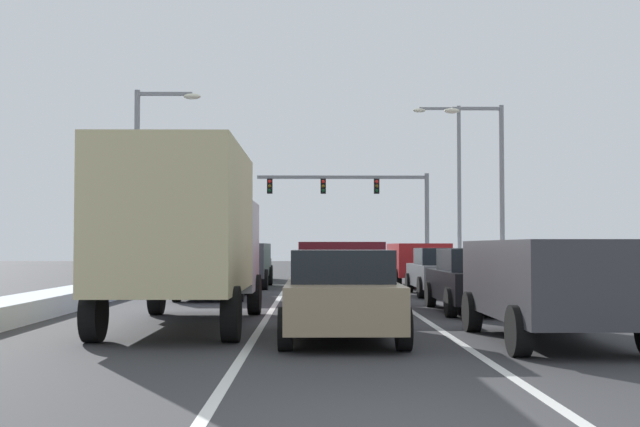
{
  "coord_description": "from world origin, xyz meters",
  "views": [
    {
      "loc": [
        -0.71,
        -7.05,
        1.58
      ],
      "look_at": [
        -0.27,
        37.36,
        3.35
      ],
      "focal_mm": 45.75,
      "sensor_mm": 36.0,
      "label": 1
    }
  ],
  "objects": [
    {
      "name": "ground_plane",
      "position": [
        0.0,
        17.85,
        0.0
      ],
      "size": [
        120.0,
        120.0,
        0.0
      ],
      "primitive_type": "plane",
      "color": "#333335"
    },
    {
      "name": "lane_stripe_between_right_lane_and_center_lane",
      "position": [
        1.7,
        22.31,
        0.0
      ],
      "size": [
        0.14,
        49.08,
        0.01
      ],
      "primitive_type": "cube",
      "color": "silver",
      "rests_on": "ground"
    },
    {
      "name": "lane_stripe_between_center_lane_and_left_lane",
      "position": [
        -1.7,
        22.31,
        0.0
      ],
      "size": [
        0.14,
        49.08,
        0.01
      ],
      "primitive_type": "cube",
      "color": "silver",
      "rests_on": "ground"
    },
    {
      "name": "snow_bank_right_shoulder",
      "position": [
        7.0,
        22.31,
        0.32
      ],
      "size": [
        1.32,
        49.08,
        0.65
      ],
      "primitive_type": "cube",
      "color": "silver",
      "rests_on": "ground"
    },
    {
      "name": "snow_bank_left_shoulder",
      "position": [
        -7.0,
        22.31,
        0.23
      ],
      "size": [
        1.25,
        49.08,
        0.45
      ],
      "primitive_type": "cube",
      "color": "silver",
      "rests_on": "ground"
    },
    {
      "name": "suv_charcoal_right_lane_nearest",
      "position": [
        3.19,
        6.25,
        1.02
      ],
      "size": [
        2.16,
        4.9,
        1.67
      ],
      "color": "#38383D",
      "rests_on": "ground"
    },
    {
      "name": "sedan_black_right_lane_second",
      "position": [
        3.24,
        12.45,
        0.76
      ],
      "size": [
        2.0,
        4.5,
        1.51
      ],
      "color": "black",
      "rests_on": "ground"
    },
    {
      "name": "sedan_gray_right_lane_third",
      "position": [
        3.48,
        18.98,
        0.76
      ],
      "size": [
        2.0,
        4.5,
        1.51
      ],
      "color": "slate",
      "rests_on": "ground"
    },
    {
      "name": "suv_red_right_lane_fourth",
      "position": [
        3.4,
        24.73,
        1.02
      ],
      "size": [
        2.16,
        4.9,
        1.67
      ],
      "color": "maroon",
      "rests_on": "ground"
    },
    {
      "name": "sedan_tan_center_lane_nearest",
      "position": [
        -0.22,
        6.76,
        0.76
      ],
      "size": [
        2.0,
        4.5,
        1.51
      ],
      "color": "#937F60",
      "rests_on": "ground"
    },
    {
      "name": "suv_maroon_center_lane_second",
      "position": [
        -0.03,
        13.54,
        1.02
      ],
      "size": [
        2.16,
        4.9,
        1.67
      ],
      "color": "maroon",
      "rests_on": "ground"
    },
    {
      "name": "suv_white_center_lane_third",
      "position": [
        0.07,
        19.56,
        1.02
      ],
      "size": [
        2.16,
        4.9,
        1.67
      ],
      "color": "silver",
      "rests_on": "ground"
    },
    {
      "name": "suv_green_center_lane_fourth",
      "position": [
        -0.16,
        26.29,
        1.02
      ],
      "size": [
        2.16,
        4.9,
        1.67
      ],
      "color": "#1E5633",
      "rests_on": "ground"
    },
    {
      "name": "box_truck_left_lane_nearest",
      "position": [
        -3.16,
        8.78,
        1.9
      ],
      "size": [
        2.53,
        7.2,
        3.36
      ],
      "color": "#B7BABF",
      "rests_on": "ground"
    },
    {
      "name": "sedan_navy_left_lane_second",
      "position": [
        -3.65,
        17.57,
        0.76
      ],
      "size": [
        2.0,
        4.5,
        1.51
      ],
      "color": "navy",
      "rests_on": "ground"
    },
    {
      "name": "suv_charcoal_left_lane_third",
      "position": [
        -3.38,
        23.93,
        1.02
      ],
      "size": [
        2.16,
        4.9,
        1.67
      ],
      "color": "#38383D",
      "rests_on": "ground"
    },
    {
      "name": "sedan_black_left_lane_fourth",
      "position": [
        -3.59,
        30.27,
        0.76
      ],
      "size": [
        2.0,
        4.5,
        1.51
      ],
      "color": "black",
      "rests_on": "ground"
    },
    {
      "name": "traffic_light_gantry",
      "position": [
        2.77,
        44.61,
        4.74
      ],
      "size": [
        10.94,
        0.47,
        6.2
      ],
      "color": "slate",
      "rests_on": "ground"
    },
    {
      "name": "street_lamp_right_mid",
      "position": [
        7.37,
        29.0,
        4.73
      ],
      "size": [
        2.66,
        0.36,
        7.86
      ],
      "color": "gray",
      "rests_on": "ground"
    },
    {
      "name": "street_lamp_right_far",
      "position": [
        7.13,
        37.93,
        5.52
      ],
      "size": [
        2.66,
        0.36,
        9.37
      ],
      "color": "gray",
      "rests_on": "ground"
    },
    {
      "name": "street_lamp_left_mid",
      "position": [
        -7.35,
        25.47,
        4.71
      ],
      "size": [
        2.66,
        0.36,
        7.83
      ],
      "color": "gray",
      "rests_on": "ground"
    }
  ]
}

